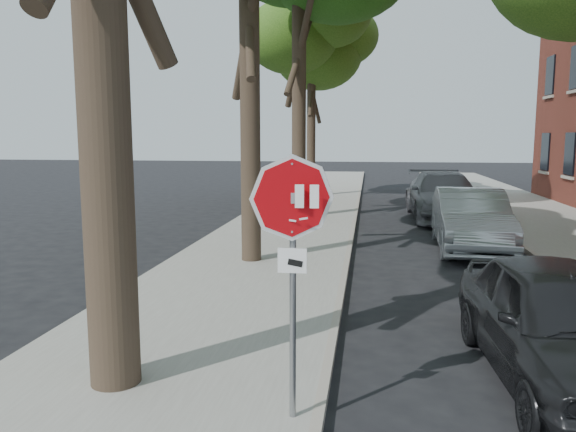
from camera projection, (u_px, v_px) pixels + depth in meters
name	position (u px, v px, depth m)	size (l,w,h in m)	color
sidewalk_left	(288.00, 227.00, 17.63)	(4.00, 55.00, 0.12)	gray
sidewalk_right	(574.00, 234.00, 16.42)	(4.00, 55.00, 0.12)	gray
curb_left	(353.00, 229.00, 17.34)	(0.12, 55.00, 0.13)	#9E9384
curb_right	(501.00, 232.00, 16.71)	(0.12, 55.00, 0.13)	#9E9384
stop_sign	(292.00, 237.00, 5.32)	(0.76, 0.34, 2.61)	gray
tree_far	(311.00, 41.00, 25.58)	(5.29, 4.91, 9.33)	black
car_a	(561.00, 323.00, 6.57)	(1.72, 4.27, 1.45)	black
car_b	(470.00, 220.00, 14.34)	(1.65, 4.72, 1.56)	#9DA0A4
car_c	(443.00, 196.00, 19.72)	(2.30, 5.66, 1.64)	#58575D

